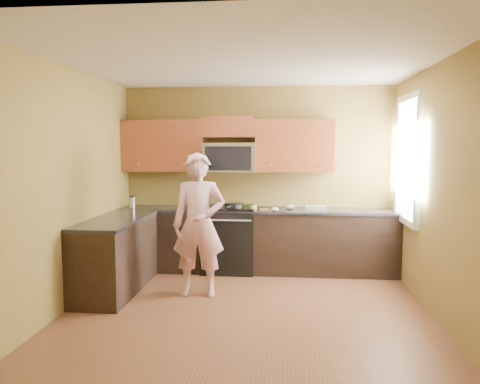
# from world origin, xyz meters

# --- Properties ---
(floor) EXTENTS (4.00, 4.00, 0.00)m
(floor) POSITION_xyz_m (0.00, 0.00, 0.00)
(floor) COLOR brown
(floor) RESTS_ON ground
(ceiling) EXTENTS (4.00, 4.00, 0.00)m
(ceiling) POSITION_xyz_m (0.00, 0.00, 2.70)
(ceiling) COLOR white
(ceiling) RESTS_ON ground
(wall_back) EXTENTS (4.00, 0.00, 4.00)m
(wall_back) POSITION_xyz_m (0.00, 2.00, 1.35)
(wall_back) COLOR brown
(wall_back) RESTS_ON ground
(wall_front) EXTENTS (4.00, 0.00, 4.00)m
(wall_front) POSITION_xyz_m (0.00, -2.00, 1.35)
(wall_front) COLOR brown
(wall_front) RESTS_ON ground
(wall_left) EXTENTS (0.00, 4.00, 4.00)m
(wall_left) POSITION_xyz_m (-2.00, 0.00, 1.35)
(wall_left) COLOR brown
(wall_left) RESTS_ON ground
(wall_right) EXTENTS (0.00, 4.00, 4.00)m
(wall_right) POSITION_xyz_m (2.00, 0.00, 1.35)
(wall_right) COLOR brown
(wall_right) RESTS_ON ground
(cabinet_back_run) EXTENTS (4.00, 0.60, 0.88)m
(cabinet_back_run) POSITION_xyz_m (0.00, 1.70, 0.44)
(cabinet_back_run) COLOR black
(cabinet_back_run) RESTS_ON floor
(cabinet_left_run) EXTENTS (0.60, 1.60, 0.88)m
(cabinet_left_run) POSITION_xyz_m (-1.70, 0.60, 0.44)
(cabinet_left_run) COLOR black
(cabinet_left_run) RESTS_ON floor
(countertop_back) EXTENTS (4.00, 0.62, 0.04)m
(countertop_back) POSITION_xyz_m (0.00, 1.69, 0.90)
(countertop_back) COLOR black
(countertop_back) RESTS_ON cabinet_back_run
(countertop_left) EXTENTS (0.62, 1.60, 0.04)m
(countertop_left) POSITION_xyz_m (-1.69, 0.60, 0.90)
(countertop_left) COLOR black
(countertop_left) RESTS_ON cabinet_left_run
(stove) EXTENTS (0.76, 0.65, 0.95)m
(stove) POSITION_xyz_m (-0.40, 1.68, 0.47)
(stove) COLOR black
(stove) RESTS_ON floor
(microwave) EXTENTS (0.76, 0.40, 0.42)m
(microwave) POSITION_xyz_m (-0.40, 1.80, 1.45)
(microwave) COLOR silver
(microwave) RESTS_ON wall_back
(upper_cab_left) EXTENTS (1.22, 0.33, 0.75)m
(upper_cab_left) POSITION_xyz_m (-1.39, 1.83, 1.45)
(upper_cab_left) COLOR brown
(upper_cab_left) RESTS_ON wall_back
(upper_cab_right) EXTENTS (1.12, 0.33, 0.75)m
(upper_cab_right) POSITION_xyz_m (0.54, 1.83, 1.45)
(upper_cab_right) COLOR brown
(upper_cab_right) RESTS_ON wall_back
(upper_cab_over_mw) EXTENTS (0.76, 0.33, 0.30)m
(upper_cab_over_mw) POSITION_xyz_m (-0.40, 1.83, 2.10)
(upper_cab_over_mw) COLOR brown
(upper_cab_over_mw) RESTS_ON wall_back
(window) EXTENTS (0.06, 1.06, 1.66)m
(window) POSITION_xyz_m (1.98, 1.20, 1.65)
(window) COLOR white
(window) RESTS_ON wall_right
(woman) EXTENTS (0.66, 0.46, 1.74)m
(woman) POSITION_xyz_m (-0.63, 0.55, 0.87)
(woman) COLOR #D1687C
(woman) RESTS_ON floor
(frying_pan) EXTENTS (0.39, 0.54, 0.06)m
(frying_pan) POSITION_xyz_m (-0.32, 1.56, 0.95)
(frying_pan) COLOR black
(frying_pan) RESTS_ON stove
(butter_tub) EXTENTS (0.15, 0.15, 0.09)m
(butter_tub) POSITION_xyz_m (-0.05, 1.67, 0.92)
(butter_tub) COLOR gold
(butter_tub) RESTS_ON countertop_back
(toast_slice) EXTENTS (0.11, 0.11, 0.01)m
(toast_slice) POSITION_xyz_m (0.12, 1.56, 0.93)
(toast_slice) COLOR #B27F47
(toast_slice) RESTS_ON countertop_back
(napkin_a) EXTENTS (0.14, 0.14, 0.06)m
(napkin_a) POSITION_xyz_m (0.27, 1.45, 0.95)
(napkin_a) COLOR silver
(napkin_a) RESTS_ON countertop_back
(napkin_b) EXTENTS (0.14, 0.15, 0.07)m
(napkin_b) POSITION_xyz_m (0.49, 1.72, 0.95)
(napkin_b) COLOR silver
(napkin_b) RESTS_ON countertop_back
(dish_towel) EXTENTS (0.32, 0.27, 0.05)m
(dish_towel) POSITION_xyz_m (0.85, 1.70, 0.95)
(dish_towel) COLOR silver
(dish_towel) RESTS_ON countertop_back
(travel_mug) EXTENTS (0.10, 0.10, 0.17)m
(travel_mug) POSITION_xyz_m (-1.84, 1.67, 0.92)
(travel_mug) COLOR silver
(travel_mug) RESTS_ON countertop_back
(glass_c) EXTENTS (0.09, 0.09, 0.12)m
(glass_c) POSITION_xyz_m (-0.79, 1.75, 0.98)
(glass_c) COLOR silver
(glass_c) RESTS_ON countertop_back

